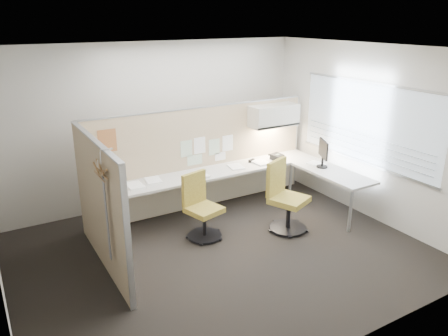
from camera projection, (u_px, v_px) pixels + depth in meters
floor at (221, 253)px, 6.21m from camera, size 5.50×4.50×0.01m
ceiling at (220, 49)px, 5.29m from camera, size 5.50×4.50×0.01m
wall_back at (156, 124)px, 7.58m from camera, size 5.50×0.02×2.80m
wall_front at (345, 226)px, 3.92m from camera, size 5.50×0.02×2.80m
wall_right at (367, 132)px, 7.06m from camera, size 0.02×4.50×2.80m
window_pane at (367, 124)px, 7.00m from camera, size 0.01×2.80×1.30m
partition_back at (202, 158)px, 7.49m from camera, size 4.10×0.06×1.75m
partition_left at (100, 206)px, 5.61m from camera, size 0.06×2.20×1.75m
desk at (235, 177)px, 7.37m from camera, size 4.00×2.07×0.73m
overhead_bin at (274, 116)px, 7.75m from camera, size 0.90×0.36×0.38m
task_light_strip at (273, 127)px, 7.82m from camera, size 0.60×0.06×0.02m
pinned_papers at (207, 149)px, 7.45m from camera, size 1.01×0.00×0.47m
poster at (107, 141)px, 6.52m from camera, size 0.28×0.00×0.35m
chair_left at (201, 208)px, 6.53m from camera, size 0.56×0.58×0.98m
chair_right at (285, 199)px, 6.75m from camera, size 0.67×0.69×1.09m
monitor at (323, 152)px, 7.39m from camera, size 0.23×0.42×0.48m
phone at (277, 157)px, 7.86m from camera, size 0.25×0.24×0.12m
stapler at (251, 161)px, 7.74m from camera, size 0.15×0.09×0.05m
tape_dispenser at (276, 158)px, 7.89m from camera, size 0.11×0.09×0.06m
coat_hook at (102, 181)px, 4.94m from camera, size 0.18×0.45×1.35m
paper_stack_0 at (135, 186)px, 6.62m from camera, size 0.23×0.30×0.03m
paper_stack_1 at (153, 180)px, 6.85m from camera, size 0.27×0.33×0.02m
paper_stack_2 at (200, 176)px, 7.02m from camera, size 0.25×0.31×0.04m
paper_stack_3 at (236, 167)px, 7.48m from camera, size 0.28×0.33×0.02m
paper_stack_4 at (261, 163)px, 7.67m from camera, size 0.24×0.31×0.03m
paper_stack_5 at (317, 164)px, 7.63m from camera, size 0.30×0.35×0.02m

